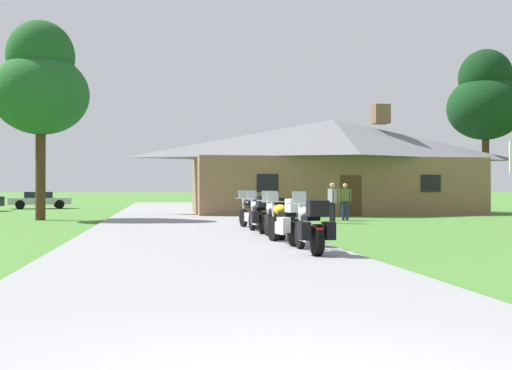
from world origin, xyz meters
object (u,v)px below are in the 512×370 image
motorcycle_white_third_in_row (276,218)px  motorcycle_silver_fourth_in_row (259,215)px  bystander_tan_shirt_beside_signpost (333,200)px  tree_left_near (41,84)px  tree_right_of_lodge (485,99)px  motorcycle_yellow_second_in_row (287,222)px  bystander_olive_shirt_near_lodge (345,200)px  motorcycle_silver_nearest_to_camera (311,227)px  motorcycle_black_farthest_in_row (252,212)px  bystander_gray_shirt_by_tree (332,201)px  parked_silver_sedan_far_left (39,200)px

motorcycle_white_third_in_row → motorcycle_silver_fourth_in_row: 2.28m
bystander_tan_shirt_beside_signpost → tree_left_near: 14.15m
tree_left_near → bystander_tan_shirt_beside_signpost: bearing=-10.8°
tree_left_near → tree_right_of_lodge: bearing=14.1°
motorcycle_yellow_second_in_row → motorcycle_white_third_in_row: same height
motorcycle_yellow_second_in_row → bystander_olive_shirt_near_lodge: size_ratio=1.24×
motorcycle_silver_nearest_to_camera → motorcycle_black_farthest_in_row: 8.11m
bystander_tan_shirt_beside_signpost → tree_left_near: size_ratio=0.18×
motorcycle_yellow_second_in_row → motorcycle_white_third_in_row: bearing=77.9°
motorcycle_silver_fourth_in_row → tree_right_of_lodge: (16.95, 16.37, 6.37)m
motorcycle_silver_nearest_to_camera → motorcycle_silver_fourth_in_row: bearing=90.3°
bystander_olive_shirt_near_lodge → motorcycle_black_farthest_in_row: bearing=64.1°
bystander_tan_shirt_beside_signpost → bystander_gray_shirt_by_tree: size_ratio=1.00×
motorcycle_silver_nearest_to_camera → motorcycle_silver_fourth_in_row: (-0.09, 6.14, 0.00)m
motorcycle_white_third_in_row → bystander_olive_shirt_near_lodge: bearing=59.6°
tree_left_near → parked_silver_sedan_far_left: (-3.15, 16.50, -5.53)m
motorcycle_silver_nearest_to_camera → tree_left_near: 19.05m
bystander_tan_shirt_beside_signpost → tree_left_near: bearing=-42.3°
bystander_olive_shirt_near_lodge → tree_left_near: (-13.58, 2.18, 5.24)m
bystander_gray_shirt_by_tree → motorcycle_silver_fourth_in_row: bearing=-49.8°
motorcycle_silver_fourth_in_row → motorcycle_black_farthest_in_row: 1.98m
motorcycle_black_farthest_in_row → tree_left_near: bearing=125.2°
tree_left_near → parked_silver_sedan_far_left: 17.69m
tree_right_of_lodge → tree_left_near: (-25.31, -6.37, -0.81)m
motorcycle_yellow_second_in_row → bystander_gray_shirt_by_tree: (3.89, 9.44, 0.32)m
motorcycle_black_farthest_in_row → bystander_gray_shirt_by_tree: size_ratio=1.24×
motorcycle_silver_fourth_in_row → tree_right_of_lodge: bearing=39.7°
bystander_olive_shirt_near_lodge → bystander_tan_shirt_beside_signpost: 0.72m
bystander_gray_shirt_by_tree → motorcycle_white_third_in_row: bearing=-40.3°
tree_right_of_lodge → parked_silver_sedan_far_left: tree_right_of_lodge is taller
bystander_olive_shirt_near_lodge → bystander_gray_shirt_by_tree: (-1.30, -2.39, 0.00)m
bystander_tan_shirt_beside_signpost → tree_right_of_lodge: 16.38m
motorcycle_yellow_second_in_row → tree_right_of_lodge: 27.25m
bystander_olive_shirt_near_lodge → tree_right_of_lodge: tree_right_of_lodge is taller
tree_right_of_lodge → tree_left_near: 26.11m
motorcycle_black_farthest_in_row → tree_left_near: tree_left_near is taller
motorcycle_yellow_second_in_row → motorcycle_white_third_in_row: 1.74m
bystander_tan_shirt_beside_signpost → bystander_olive_shirt_near_lodge: bearing=170.8°
motorcycle_silver_nearest_to_camera → parked_silver_sedan_far_left: bearing=109.0°
motorcycle_black_farthest_in_row → parked_silver_sedan_far_left: (-11.58, 24.53, 0.02)m
motorcycle_yellow_second_in_row → motorcycle_silver_fourth_in_row: size_ratio=0.99×
motorcycle_silver_nearest_to_camera → parked_silver_sedan_far_left: motorcycle_silver_nearest_to_camera is taller
motorcycle_yellow_second_in_row → tree_left_near: bearing=111.0°
motorcycle_white_third_in_row → parked_silver_sedan_far_left: size_ratio=0.46×
motorcycle_yellow_second_in_row → tree_left_near: tree_left_near is taller
bystander_gray_shirt_by_tree → tree_right_of_lodge: bearing=116.1°
parked_silver_sedan_far_left → motorcycle_silver_nearest_to_camera: bearing=-172.9°
motorcycle_white_third_in_row → tree_left_near: (-8.46, 12.28, 5.57)m
motorcycle_silver_fourth_in_row → motorcycle_white_third_in_row: bearing=-91.8°
tree_right_of_lodge → motorcycle_black_farthest_in_row: bearing=-139.6°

